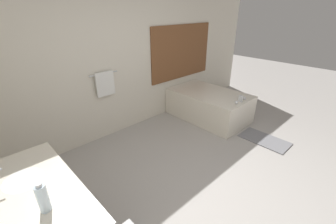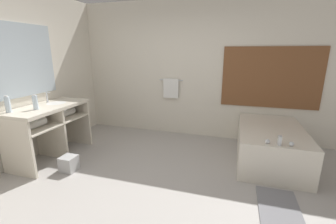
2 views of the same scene
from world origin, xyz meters
TOP-DOWN VIEW (x-y plane):
  - ground_plane at (0.00, 0.00)m, footprint 16.00×16.00m
  - wall_back_with_blinds at (0.06, 2.23)m, footprint 7.40×0.13m
  - vanity_counter at (-1.86, 0.50)m, footprint 0.64×1.30m
  - sink_faucet at (-2.04, 0.68)m, footprint 0.09×0.04m
  - bathtub at (1.58, 1.40)m, footprint 0.96×1.59m
  - water_bottle_1 at (-2.06, 0.00)m, footprint 0.07×0.07m
  - water_bottle_2 at (-1.83, 0.24)m, footprint 0.07×0.07m
  - waste_bin at (-1.30, 0.17)m, footprint 0.21×0.21m
  - bath_mat at (1.56, 0.14)m, footprint 0.44×0.80m

SIDE VIEW (x-z plane):
  - ground_plane at x=0.00m, z-range 0.00..0.00m
  - bath_mat at x=1.56m, z-range 0.00..0.02m
  - waste_bin at x=-1.30m, z-range 0.00..0.23m
  - bathtub at x=1.58m, z-range -0.03..0.64m
  - vanity_counter at x=-1.86m, z-range 0.19..1.07m
  - sink_faucet at x=-2.04m, z-range 0.88..1.06m
  - water_bottle_2 at x=-1.83m, z-range 0.88..1.11m
  - water_bottle_1 at x=-2.06m, z-range 0.88..1.12m
  - wall_back_with_blinds at x=0.06m, z-range 0.00..2.70m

